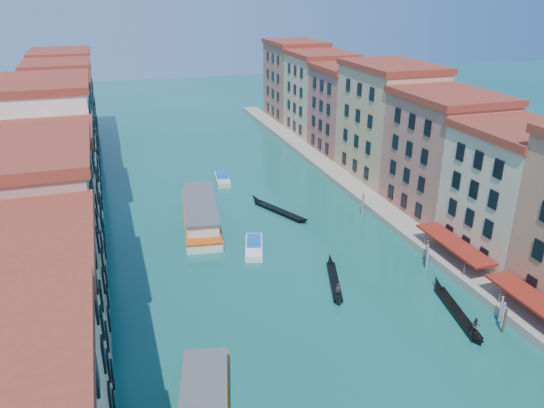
{
  "coord_description": "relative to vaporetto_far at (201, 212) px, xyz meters",
  "views": [
    {
      "loc": [
        -18.0,
        -11.06,
        33.07
      ],
      "look_at": [
        1.67,
        50.44,
        6.51
      ],
      "focal_mm": 35.0,
      "sensor_mm": 36.0,
      "label": 1
    }
  ],
  "objects": [
    {
      "name": "left_bank_palazzos",
      "position": [
        -20.12,
        2.32,
        8.25
      ],
      "size": [
        12.8,
        128.4,
        21.0
      ],
      "color": "beige",
      "rests_on": "ground"
    },
    {
      "name": "vaporetto_far",
      "position": [
        0.0,
        0.0,
        0.0
      ],
      "size": [
        7.77,
        22.14,
        3.22
      ],
      "rotation": [
        0.0,
        0.0,
        -0.13
      ],
      "color": "white",
      "rests_on": "ground"
    },
    {
      "name": "mooring_poles_right",
      "position": [
        24.98,
        -33.56,
        -0.15
      ],
      "size": [
        1.44,
        54.24,
        3.2
      ],
      "color": "#4F301B",
      "rests_on": "ground"
    },
    {
      "name": "quay",
      "position": [
        27.88,
        2.64,
        -0.95
      ],
      "size": [
        4.0,
        140.0,
        1.0
      ],
      "primitive_type": "cube",
      "color": "gray",
      "rests_on": "ground"
    },
    {
      "name": "gondola_fore",
      "position": [
        11.87,
        -22.99,
        -1.06
      ],
      "size": [
        4.39,
        11.32,
        2.32
      ],
      "rotation": [
        0.0,
        0.0,
        -0.31
      ],
      "color": "black",
      "rests_on": "ground"
    },
    {
      "name": "gondola_right",
      "position": [
        21.82,
        -33.37,
        -0.96
      ],
      "size": [
        3.62,
        12.91,
        2.59
      ],
      "rotation": [
        0.0,
        0.0,
        -0.21
      ],
      "color": "black",
      "rests_on": "ground"
    },
    {
      "name": "motorboat_far",
      "position": [
        7.04,
        16.3,
        -0.86
      ],
      "size": [
        3.16,
        7.54,
        1.52
      ],
      "rotation": [
        0.0,
        0.0,
        -0.12
      ],
      "color": "beige",
      "rests_on": "ground"
    },
    {
      "name": "motorboat_mid",
      "position": [
        5.09,
        -11.58,
        -0.87
      ],
      "size": [
        4.17,
        7.56,
        1.49
      ],
      "rotation": [
        0.0,
        0.0,
        -0.28
      ],
      "color": "white",
      "rests_on": "ground"
    },
    {
      "name": "right_bank_palazzos",
      "position": [
        35.88,
        2.64,
        8.29
      ],
      "size": [
        12.8,
        128.4,
        21.0
      ],
      "color": "#A14841",
      "rests_on": "ground"
    },
    {
      "name": "gondola_far",
      "position": [
        12.23,
        -0.35,
        -1.06
      ],
      "size": [
        6.59,
        12.75,
        1.92
      ],
      "rotation": [
        0.0,
        0.0,
        0.43
      ],
      "color": "black",
      "rests_on": "ground"
    }
  ]
}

